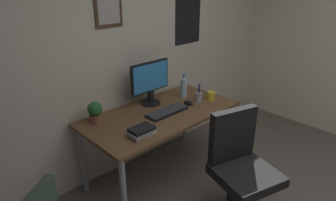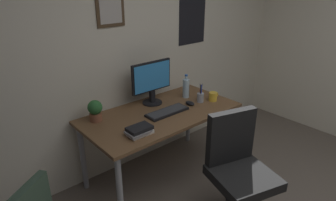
{
  "view_description": "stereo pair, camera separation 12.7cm",
  "coord_description": "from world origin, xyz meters",
  "px_view_note": "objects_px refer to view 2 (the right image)",
  "views": [
    {
      "loc": [
        -1.82,
        -0.2,
        1.91
      ],
      "look_at": [
        -0.11,
        1.59,
        0.87
      ],
      "focal_mm": 31.48,
      "sensor_mm": 36.0,
      "label": 1
    },
    {
      "loc": [
        -1.73,
        -0.29,
        1.91
      ],
      "look_at": [
        -0.11,
        1.59,
        0.87
      ],
      "focal_mm": 31.48,
      "sensor_mm": 36.0,
      "label": 2
    }
  ],
  "objects_px": {
    "potted_plant": "(95,110)",
    "monitor": "(152,81)",
    "keyboard": "(167,112)",
    "book_stack_left": "(139,131)",
    "office_chair": "(238,165)",
    "computer_mouse": "(190,103)",
    "water_bottle": "(186,88)",
    "pen_cup": "(200,97)",
    "coffee_mug_near": "(213,96)"
  },
  "relations": [
    {
      "from": "potted_plant",
      "to": "monitor",
      "type": "bearing_deg",
      "value": -1.21
    },
    {
      "from": "keyboard",
      "to": "book_stack_left",
      "type": "xyz_separation_m",
      "value": [
        -0.44,
        -0.17,
        0.03
      ]
    },
    {
      "from": "office_chair",
      "to": "computer_mouse",
      "type": "xyz_separation_m",
      "value": [
        0.24,
        0.79,
        0.21
      ]
    },
    {
      "from": "monitor",
      "to": "book_stack_left",
      "type": "distance_m",
      "value": 0.69
    },
    {
      "from": "monitor",
      "to": "keyboard",
      "type": "xyz_separation_m",
      "value": [
        -0.04,
        -0.28,
        -0.23
      ]
    },
    {
      "from": "water_bottle",
      "to": "potted_plant",
      "type": "distance_m",
      "value": 1.0
    },
    {
      "from": "potted_plant",
      "to": "pen_cup",
      "type": "relative_size",
      "value": 0.98
    },
    {
      "from": "office_chair",
      "to": "potted_plant",
      "type": "relative_size",
      "value": 4.87
    },
    {
      "from": "office_chair",
      "to": "monitor",
      "type": "height_order",
      "value": "monitor"
    },
    {
      "from": "computer_mouse",
      "to": "pen_cup",
      "type": "bearing_deg",
      "value": -6.67
    },
    {
      "from": "computer_mouse",
      "to": "coffee_mug_near",
      "type": "distance_m",
      "value": 0.27
    },
    {
      "from": "monitor",
      "to": "potted_plant",
      "type": "height_order",
      "value": "monitor"
    },
    {
      "from": "monitor",
      "to": "pen_cup",
      "type": "bearing_deg",
      "value": -37.12
    },
    {
      "from": "computer_mouse",
      "to": "water_bottle",
      "type": "bearing_deg",
      "value": 57.95
    },
    {
      "from": "office_chair",
      "to": "monitor",
      "type": "bearing_deg",
      "value": 91.2
    },
    {
      "from": "computer_mouse",
      "to": "potted_plant",
      "type": "xyz_separation_m",
      "value": [
        -0.89,
        0.3,
        0.09
      ]
    },
    {
      "from": "office_chair",
      "to": "monitor",
      "type": "relative_size",
      "value": 2.07
    },
    {
      "from": "office_chair",
      "to": "coffee_mug_near",
      "type": "bearing_deg",
      "value": 55.09
    },
    {
      "from": "computer_mouse",
      "to": "coffee_mug_near",
      "type": "height_order",
      "value": "coffee_mug_near"
    },
    {
      "from": "coffee_mug_near",
      "to": "book_stack_left",
      "type": "height_order",
      "value": "coffee_mug_near"
    },
    {
      "from": "keyboard",
      "to": "pen_cup",
      "type": "relative_size",
      "value": 2.15
    },
    {
      "from": "office_chair",
      "to": "keyboard",
      "type": "relative_size",
      "value": 2.21
    },
    {
      "from": "monitor",
      "to": "potted_plant",
      "type": "xyz_separation_m",
      "value": [
        -0.63,
        0.01,
        -0.13
      ]
    },
    {
      "from": "computer_mouse",
      "to": "pen_cup",
      "type": "relative_size",
      "value": 0.55
    },
    {
      "from": "office_chair",
      "to": "pen_cup",
      "type": "distance_m",
      "value": 0.9
    },
    {
      "from": "coffee_mug_near",
      "to": "book_stack_left",
      "type": "bearing_deg",
      "value": -174.79
    },
    {
      "from": "coffee_mug_near",
      "to": "potted_plant",
      "type": "distance_m",
      "value": 1.21
    },
    {
      "from": "office_chair",
      "to": "coffee_mug_near",
      "type": "distance_m",
      "value": 0.9
    },
    {
      "from": "water_bottle",
      "to": "book_stack_left",
      "type": "distance_m",
      "value": 0.92
    },
    {
      "from": "keyboard",
      "to": "coffee_mug_near",
      "type": "relative_size",
      "value": 3.43
    },
    {
      "from": "office_chair",
      "to": "computer_mouse",
      "type": "relative_size",
      "value": 8.64
    },
    {
      "from": "office_chair",
      "to": "computer_mouse",
      "type": "distance_m",
      "value": 0.85
    },
    {
      "from": "coffee_mug_near",
      "to": "pen_cup",
      "type": "bearing_deg",
      "value": 154.22
    },
    {
      "from": "pen_cup",
      "to": "keyboard",
      "type": "bearing_deg",
      "value": 177.74
    },
    {
      "from": "water_bottle",
      "to": "coffee_mug_near",
      "type": "xyz_separation_m",
      "value": [
        0.15,
        -0.25,
        -0.06
      ]
    },
    {
      "from": "monitor",
      "to": "computer_mouse",
      "type": "height_order",
      "value": "monitor"
    },
    {
      "from": "potted_plant",
      "to": "water_bottle",
      "type": "bearing_deg",
      "value": -6.91
    },
    {
      "from": "office_chair",
      "to": "pen_cup",
      "type": "relative_size",
      "value": 4.75
    },
    {
      "from": "computer_mouse",
      "to": "potted_plant",
      "type": "bearing_deg",
      "value": 161.51
    },
    {
      "from": "potted_plant",
      "to": "book_stack_left",
      "type": "relative_size",
      "value": 0.88
    },
    {
      "from": "potted_plant",
      "to": "coffee_mug_near",
      "type": "bearing_deg",
      "value": -18.03
    },
    {
      "from": "keyboard",
      "to": "computer_mouse",
      "type": "relative_size",
      "value": 3.91
    },
    {
      "from": "computer_mouse",
      "to": "potted_plant",
      "type": "height_order",
      "value": "potted_plant"
    },
    {
      "from": "office_chair",
      "to": "pen_cup",
      "type": "bearing_deg",
      "value": 64.33
    },
    {
      "from": "water_bottle",
      "to": "monitor",
      "type": "bearing_deg",
      "value": 163.85
    },
    {
      "from": "monitor",
      "to": "coffee_mug_near",
      "type": "relative_size",
      "value": 3.67
    },
    {
      "from": "keyboard",
      "to": "water_bottle",
      "type": "bearing_deg",
      "value": 23.04
    },
    {
      "from": "monitor",
      "to": "book_stack_left",
      "type": "xyz_separation_m",
      "value": [
        -0.48,
        -0.45,
        -0.2
      ]
    },
    {
      "from": "keyboard",
      "to": "potted_plant",
      "type": "bearing_deg",
      "value": 153.31
    },
    {
      "from": "keyboard",
      "to": "pen_cup",
      "type": "xyz_separation_m",
      "value": [
        0.43,
        -0.02,
        0.04
      ]
    }
  ]
}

